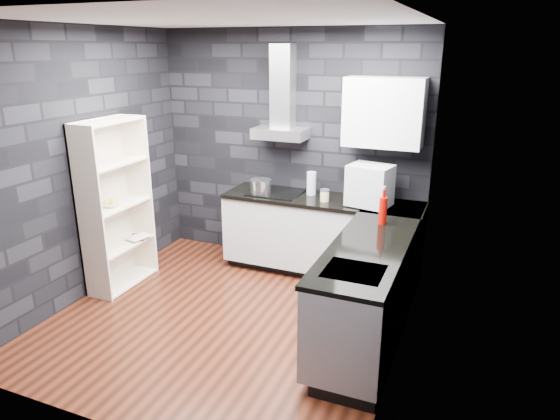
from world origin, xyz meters
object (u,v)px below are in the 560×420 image
Objects in this scene: glass_vase at (311,183)px; storage_jar at (325,196)px; red_bottle at (383,211)px; fruit_bowl at (111,204)px; appliance_garage at (370,185)px; bookshelf at (116,205)px; pot at (261,187)px; utensil_crock at (350,199)px.

storage_jar is at bearing -40.93° from glass_vase.
glass_vase is 2.23× the size of storage_jar.
red_bottle reaches higher than fruit_bowl.
storage_jar is 0.27× the size of appliance_garage.
glass_vase is at bearing 41.58° from bookshelf.
appliance_garage reaches higher than fruit_bowl.
appliance_garage reaches higher than pot.
fruit_bowl is at bearing -138.71° from pot.
red_bottle is (1.48, -0.50, 0.05)m from pot.
pot is at bearing 179.64° from utensil_crock.
storage_jar reaches higher than fruit_bowl.
glass_vase is 0.61× the size of appliance_garage.
pot is at bearing 41.29° from fruit_bowl.
red_bottle is 2.76m from fruit_bowl.
utensil_crock is at bearing 0.36° from storage_jar.
fruit_bowl is (0.00, -0.07, 0.04)m from bookshelf.
glass_vase is 1.16m from red_bottle.
bookshelf reaches higher than red_bottle.
pot is 1.25m from appliance_garage.
fruit_bowl is at bearing -168.02° from red_bottle.
pot is 0.89× the size of red_bottle.
storage_jar is at bearing -0.63° from pot.
fruit_bowl is at bearing -154.74° from utensil_crock.
bookshelf is 9.34× the size of fruit_bowl.
pot is at bearing -168.80° from appliance_garage.
pot is at bearing 161.44° from red_bottle.
utensil_crock is at bearing -166.82° from appliance_garage.
storage_jar is at bearing 28.22° from fruit_bowl.
red_bottle is (0.24, -0.50, -0.09)m from appliance_garage.
bookshelf is at bearing -146.26° from glass_vase.
appliance_garage is 2.20× the size of fruit_bowl.
utensil_crock is at bearing 31.53° from bookshelf.
red_bottle is (0.72, -0.49, 0.07)m from storage_jar.
pot reaches higher than fruit_bowl.
storage_jar is at bearing -179.64° from utensil_crock.
red_bottle is at bearing 18.29° from bookshelf.
glass_vase is 2.17× the size of utensil_crock.
glass_vase is 1.00× the size of red_bottle.
bookshelf is (-1.76, -1.18, -0.13)m from glass_vase.
pot is at bearing 47.09° from bookshelf.
glass_vase and red_bottle have the same top height.
red_bottle is at bearing 11.98° from fruit_bowl.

